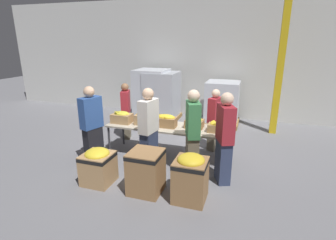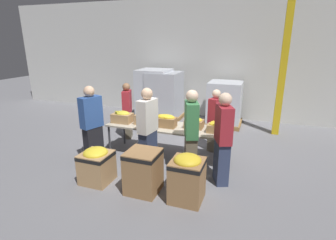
% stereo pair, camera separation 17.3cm
% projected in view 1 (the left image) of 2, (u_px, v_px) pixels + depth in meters
% --- Properties ---
extents(ground_plane, '(30.00, 30.00, 0.00)m').
position_uv_depth(ground_plane, '(168.00, 156.00, 6.21)').
color(ground_plane, slate).
extents(wall_back, '(16.00, 0.08, 4.00)m').
position_uv_depth(wall_back, '(202.00, 59.00, 9.00)').
color(wall_back, silver).
rests_on(wall_back, ground_plane).
extents(sorting_table, '(2.83, 0.83, 0.75)m').
position_uv_depth(sorting_table, '(168.00, 128.00, 6.01)').
color(sorting_table, '#B2A893').
rests_on(sorting_table, ground_plane).
extents(banana_box_0, '(0.47, 0.32, 0.29)m').
position_uv_depth(banana_box_0, '(122.00, 117.00, 6.21)').
color(banana_box_0, tan).
rests_on(banana_box_0, sorting_table).
extents(banana_box_1, '(0.40, 0.35, 0.31)m').
position_uv_depth(banana_box_1, '(144.00, 118.00, 6.10)').
color(banana_box_1, tan).
rests_on(banana_box_1, sorting_table).
extents(banana_box_2, '(0.46, 0.29, 0.29)m').
position_uv_depth(banana_box_2, '(166.00, 121.00, 5.92)').
color(banana_box_2, olive).
rests_on(banana_box_2, sorting_table).
extents(banana_box_3, '(0.41, 0.30, 0.25)m').
position_uv_depth(banana_box_3, '(194.00, 122.00, 5.87)').
color(banana_box_3, olive).
rests_on(banana_box_3, sorting_table).
extents(banana_box_4, '(0.45, 0.28, 0.24)m').
position_uv_depth(banana_box_4, '(219.00, 127.00, 5.58)').
color(banana_box_4, '#A37A4C').
rests_on(banana_box_4, sorting_table).
extents(volunteer_0, '(0.32, 0.45, 1.53)m').
position_uv_depth(volunteer_0, '(214.00, 120.00, 6.39)').
color(volunteer_0, '#6B604C').
rests_on(volunteer_0, ground_plane).
extents(volunteer_1, '(0.30, 0.50, 1.74)m').
position_uv_depth(volunteer_1, '(149.00, 130.00, 5.38)').
color(volunteer_1, '#2D3856').
rests_on(volunteer_1, ground_plane).
extents(volunteer_2, '(0.40, 0.52, 1.76)m').
position_uv_depth(volunteer_2, '(224.00, 139.00, 4.87)').
color(volunteer_2, '#2D3856').
rests_on(volunteer_2, ground_plane).
extents(volunteer_3, '(0.33, 0.46, 1.54)m').
position_uv_depth(volunteer_3, '(126.00, 111.00, 7.16)').
color(volunteer_3, '#6B604C').
rests_on(volunteer_3, ground_plane).
extents(volunteer_4, '(0.37, 0.51, 1.72)m').
position_uv_depth(volunteer_4, '(92.00, 126.00, 5.66)').
color(volunteer_4, black).
rests_on(volunteer_4, ground_plane).
extents(volunteer_5, '(0.39, 0.52, 1.75)m').
position_uv_depth(volunteer_5, '(193.00, 134.00, 5.12)').
color(volunteer_5, '#6B604C').
rests_on(volunteer_5, ground_plane).
extents(donation_bin_0, '(0.55, 0.55, 0.70)m').
position_uv_depth(donation_bin_0, '(98.00, 165.00, 4.96)').
color(donation_bin_0, tan).
rests_on(donation_bin_0, ground_plane).
extents(donation_bin_1, '(0.57, 0.57, 0.78)m').
position_uv_depth(donation_bin_1, '(146.00, 170.00, 4.66)').
color(donation_bin_1, olive).
rests_on(donation_bin_1, ground_plane).
extents(donation_bin_2, '(0.55, 0.55, 0.84)m').
position_uv_depth(donation_bin_2, '(190.00, 176.00, 4.41)').
color(donation_bin_2, olive).
rests_on(donation_bin_2, ground_plane).
extents(support_pillar, '(0.19, 0.19, 4.00)m').
position_uv_depth(support_pillar, '(281.00, 64.00, 7.20)').
color(support_pillar, gold).
rests_on(support_pillar, ground_plane).
extents(pallet_stack_0, '(1.10, 1.10, 1.39)m').
position_uv_depth(pallet_stack_0, '(222.00, 104.00, 8.37)').
color(pallet_stack_0, olive).
rests_on(pallet_stack_0, ground_plane).
extents(pallet_stack_1, '(1.14, 1.14, 1.69)m').
position_uv_depth(pallet_stack_1, '(152.00, 95.00, 9.02)').
color(pallet_stack_1, olive).
rests_on(pallet_stack_1, ground_plane).
extents(pallet_stack_2, '(1.15, 1.15, 1.62)m').
position_uv_depth(pallet_stack_2, '(162.00, 96.00, 8.89)').
color(pallet_stack_2, olive).
rests_on(pallet_stack_2, ground_plane).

